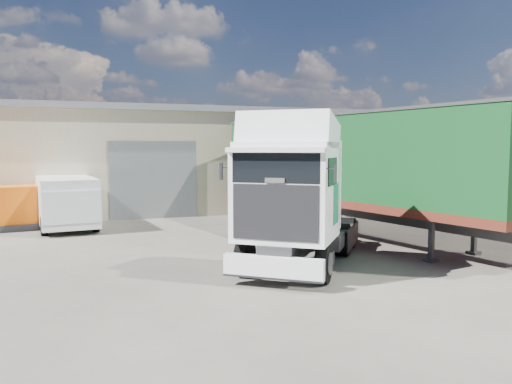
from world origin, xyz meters
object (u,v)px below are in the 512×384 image
object	(u,v)px
orange_skip	(4,211)
tractor_unit	(295,205)
panel_van	(66,202)
box_trailer	(353,163)

from	to	relation	value
orange_skip	tractor_unit	bearing A→B (deg)	-60.35
tractor_unit	panel_van	size ratio (longest dim) A/B	1.18
panel_van	orange_skip	distance (m)	2.40
orange_skip	panel_van	bearing A→B (deg)	-18.66
tractor_unit	box_trailer	distance (m)	5.81
tractor_unit	panel_van	distance (m)	11.31
tractor_unit	orange_skip	world-z (taller)	tractor_unit
box_trailer	tractor_unit	bearing A→B (deg)	-148.53
panel_van	tractor_unit	bearing A→B (deg)	-64.66
panel_van	orange_skip	size ratio (longest dim) A/B	1.73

